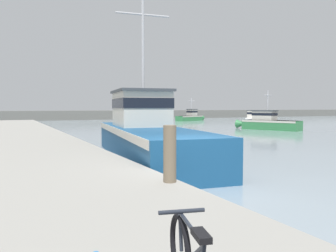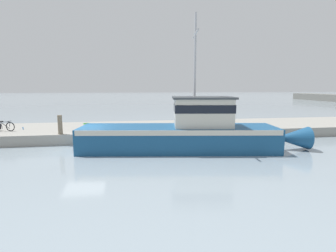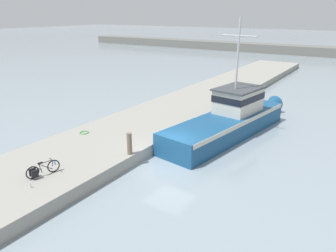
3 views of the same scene
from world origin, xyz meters
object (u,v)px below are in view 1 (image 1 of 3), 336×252
boat_blue_far (268,122)px  boat_orange_near (253,119)px  boat_white_moored (191,117)px  fishing_boat_main (145,133)px  mooring_post (170,154)px

boat_blue_far → boat_orange_near: boat_blue_far is taller
boat_blue_far → boat_white_moored: (4.88, 24.67, -0.09)m
fishing_boat_main → boat_blue_far: (19.53, 12.26, -0.36)m
boat_blue_far → boat_orange_near: (8.72, 12.41, -0.13)m
boat_blue_far → boat_white_moored: boat_blue_far is taller
fishing_boat_main → mooring_post: fishing_boat_main is taller
fishing_boat_main → boat_white_moored: bearing=65.2°
fishing_boat_main → boat_orange_near: 37.51m
boat_blue_far → boat_orange_near: bearing=35.0°
boat_orange_near → mooring_post: bearing=-92.2°
boat_white_moored → mooring_post: bearing=-54.4°
fishing_boat_main → boat_white_moored: (24.40, 36.93, -0.44)m
boat_orange_near → mooring_post: (-31.01, -32.79, 0.67)m
boat_white_moored → mooring_post: (-27.17, -45.05, 0.63)m
fishing_boat_main → boat_blue_far: bearing=40.8°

